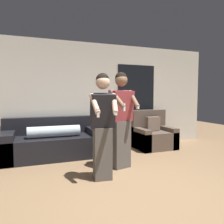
# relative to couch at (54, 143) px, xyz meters

# --- Properties ---
(ground_plane) EXTENTS (14.00, 14.00, 0.00)m
(ground_plane) POSITION_rel_couch_xyz_m (0.95, -2.48, -0.32)
(ground_plane) COLOR #846647
(wall_back) EXTENTS (6.97, 0.07, 2.70)m
(wall_back) POSITION_rel_couch_xyz_m (0.97, 0.52, 1.04)
(wall_back) COLOR beige
(wall_back) RESTS_ON ground_plane
(couch) EXTENTS (2.14, 0.97, 0.86)m
(couch) POSITION_rel_couch_xyz_m (0.00, 0.00, 0.00)
(couch) COLOR black
(couch) RESTS_ON ground_plane
(armchair) EXTENTS (0.97, 0.82, 0.98)m
(armchair) POSITION_rel_couch_xyz_m (2.52, -0.05, 0.01)
(armchair) COLOR brown
(armchair) RESTS_ON ground_plane
(person_left) EXTENTS (0.44, 0.52, 1.72)m
(person_left) POSITION_rel_couch_xyz_m (0.61, -1.65, 0.58)
(person_left) COLOR #56514C
(person_left) RESTS_ON ground_plane
(person_right) EXTENTS (0.52, 0.55, 1.80)m
(person_right) POSITION_rel_couch_xyz_m (1.11, -1.20, 0.60)
(person_right) COLOR #56514C
(person_right) RESTS_ON ground_plane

